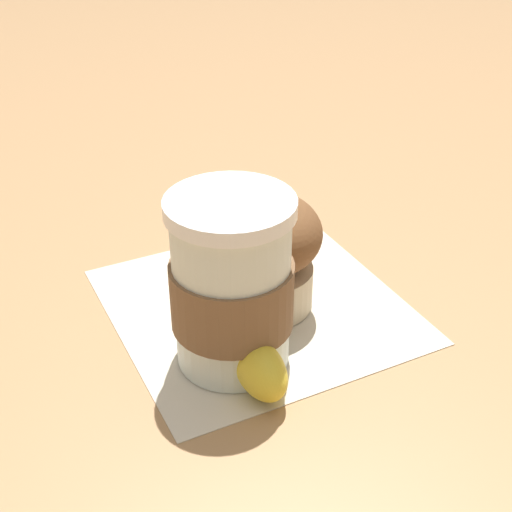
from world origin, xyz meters
TOP-DOWN VIEW (x-y plane):
  - ground_plane at (0.00, 0.00)m, footprint 3.00×3.00m
  - paper_napkin at (0.00, 0.00)m, footprint 0.26×0.26m
  - coffee_cup at (-0.06, 0.03)m, footprint 0.08×0.08m
  - muffin at (0.00, -0.01)m, footprint 0.08×0.08m
  - banana at (-0.02, 0.02)m, footprint 0.21×0.08m

SIDE VIEW (x-z plane):
  - ground_plane at x=0.00m, z-range 0.00..0.00m
  - paper_napkin at x=0.00m, z-range 0.00..0.00m
  - banana at x=-0.02m, z-range 0.00..0.04m
  - muffin at x=0.00m, z-range 0.00..0.10m
  - coffee_cup at x=-0.06m, z-range 0.00..0.12m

